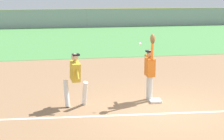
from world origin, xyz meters
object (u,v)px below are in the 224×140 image
object	(u,v)px
first_base	(155,101)
parked_car_tan	(132,17)
parked_car_green	(74,18)
runner	(75,76)
parked_car_black	(8,18)
baseball	(140,44)
fielder	(150,68)
parked_car_white	(184,16)

from	to	relation	value
first_base	parked_car_tan	distance (m)	26.10
parked_car_green	runner	bearing A→B (deg)	-94.33
runner	parked_car_black	distance (m)	26.82
first_base	runner	bearing A→B (deg)	179.49
parked_car_black	parked_car_green	size ratio (longest dim) A/B	1.00
first_base	parked_car_tan	world-z (taller)	parked_car_tan
first_base	parked_car_tan	xyz separation A→B (m)	(4.92, 25.62, 0.63)
baseball	parked_car_green	bearing A→B (deg)	91.17
fielder	baseball	bearing A→B (deg)	26.79
fielder	parked_car_black	world-z (taller)	fielder
fielder	parked_car_green	size ratio (longest dim) A/B	0.51
baseball	parked_car_tan	size ratio (longest dim) A/B	0.02
fielder	parked_car_white	size ratio (longest dim) A/B	0.51
parked_car_tan	parked_car_white	size ratio (longest dim) A/B	0.99
runner	baseball	bearing A→B (deg)	-8.99
parked_car_green	parked_car_tan	bearing A→B (deg)	-7.27
fielder	parked_car_tan	xyz separation A→B (m)	(5.07, 25.40, -0.45)
first_base	runner	world-z (taller)	runner
parked_car_black	parked_car_green	bearing A→B (deg)	-1.78
runner	parked_car_tan	size ratio (longest dim) A/B	0.39
runner	parked_car_white	world-z (taller)	runner
runner	parked_car_green	world-z (taller)	runner
fielder	parked_car_white	world-z (taller)	fielder
parked_car_tan	parked_car_white	distance (m)	5.77
runner	parked_car_black	xyz separation A→B (m)	(-5.01, 26.35, -0.32)
fielder	runner	distance (m)	2.50
fielder	parked_car_green	distance (m)	26.09
first_base	parked_car_tan	size ratio (longest dim) A/B	0.09
fielder	parked_car_tan	size ratio (longest dim) A/B	0.51
fielder	parked_car_black	distance (m)	27.21
parked_car_green	baseball	bearing A→B (deg)	-89.79
fielder	runner	world-z (taller)	fielder
parked_car_green	parked_car_white	world-z (taller)	same
baseball	parked_car_black	bearing A→B (deg)	105.05
parked_car_white	runner	bearing A→B (deg)	-119.87
parked_car_tan	first_base	bearing A→B (deg)	-99.76
runner	parked_car_black	size ratio (longest dim) A/B	0.39
runner	parked_car_tan	xyz separation A→B (m)	(7.55, 25.60, -0.32)
first_base	baseball	world-z (taller)	baseball
runner	parked_car_white	xyz separation A→B (m)	(13.32, 25.77, -0.32)
runner	parked_car_white	bearing A→B (deg)	54.28
baseball	parked_car_white	bearing A→B (deg)	66.45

